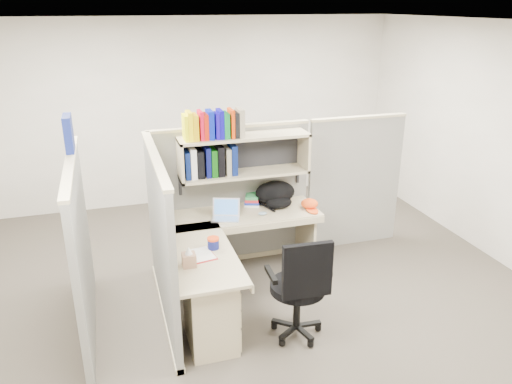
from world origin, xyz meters
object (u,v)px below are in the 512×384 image
object	(u,v)px
snack_canister	(213,243)
laptop	(225,210)
task_chair	(299,303)
backpack	(277,194)
desk	(221,282)

from	to	relation	value
snack_canister	laptop	bearing A→B (deg)	66.68
snack_canister	task_chair	bearing A→B (deg)	-41.10
laptop	backpack	xyz separation A→B (m)	(0.64, 0.20, 0.03)
desk	task_chair	bearing A→B (deg)	-34.94
laptop	task_chair	size ratio (longest dim) A/B	0.28
laptop	task_chair	world-z (taller)	task_chair
desk	task_chair	size ratio (longest dim) A/B	1.68
snack_canister	task_chair	world-z (taller)	task_chair
laptop	backpack	world-z (taller)	backpack
desk	snack_canister	bearing A→B (deg)	103.78
task_chair	snack_canister	bearing A→B (deg)	138.90
desk	snack_canister	distance (m)	0.37
backpack	task_chair	world-z (taller)	task_chair
laptop	desk	bearing A→B (deg)	-88.12
desk	task_chair	distance (m)	0.75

